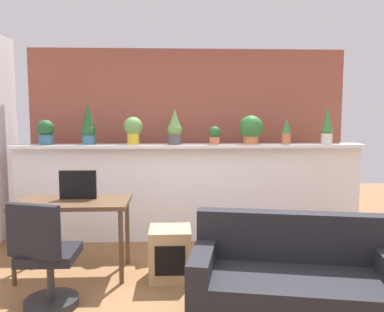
% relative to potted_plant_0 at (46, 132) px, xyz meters
% --- Properties ---
extents(divider_wall, '(4.34, 0.16, 1.19)m').
position_rel_potted_plant_0_xyz_m(divider_wall, '(1.77, 0.02, -0.79)').
color(divider_wall, white).
rests_on(divider_wall, ground).
extents(plant_shelf, '(4.34, 0.32, 0.04)m').
position_rel_potted_plant_0_xyz_m(plant_shelf, '(1.77, -0.02, -0.18)').
color(plant_shelf, white).
rests_on(plant_shelf, divider_wall).
extents(brick_wall_behind, '(4.34, 0.10, 2.50)m').
position_rel_potted_plant_0_xyz_m(brick_wall_behind, '(1.77, 0.62, -0.14)').
color(brick_wall_behind, '#9E5442').
rests_on(brick_wall_behind, ground).
extents(potted_plant_0, '(0.21, 0.21, 0.31)m').
position_rel_potted_plant_0_xyz_m(potted_plant_0, '(0.00, 0.00, 0.00)').
color(potted_plant_0, '#386B84').
rests_on(potted_plant_0, plant_shelf).
extents(potted_plant_1, '(0.18, 0.18, 0.53)m').
position_rel_potted_plant_0_xyz_m(potted_plant_1, '(0.52, 0.02, 0.08)').
color(potted_plant_1, '#386B84').
rests_on(potted_plant_1, plant_shelf).
extents(potted_plant_2, '(0.23, 0.23, 0.34)m').
position_rel_potted_plant_0_xyz_m(potted_plant_2, '(1.07, -0.00, 0.04)').
color(potted_plant_2, gold).
rests_on(potted_plant_2, plant_shelf).
extents(potted_plant_3, '(0.17, 0.17, 0.43)m').
position_rel_potted_plant_0_xyz_m(potted_plant_3, '(1.58, -0.06, 0.05)').
color(potted_plant_3, '#4C4C51').
rests_on(potted_plant_3, plant_shelf).
extents(potted_plant_4, '(0.15, 0.15, 0.22)m').
position_rel_potted_plant_0_xyz_m(potted_plant_4, '(2.08, -0.06, -0.04)').
color(potted_plant_4, '#C66B42').
rests_on(potted_plant_4, plant_shelf).
extents(potted_plant_5, '(0.30, 0.30, 0.36)m').
position_rel_potted_plant_0_xyz_m(potted_plant_5, '(2.54, -0.04, 0.04)').
color(potted_plant_5, '#C66B42').
rests_on(potted_plant_5, plant_shelf).
extents(potted_plant_6, '(0.12, 0.12, 0.32)m').
position_rel_potted_plant_0_xyz_m(potted_plant_6, '(2.98, -0.05, 0.01)').
color(potted_plant_6, '#C66B42').
rests_on(potted_plant_6, plant_shelf).
extents(potted_plant_7, '(0.14, 0.14, 0.49)m').
position_rel_potted_plant_0_xyz_m(potted_plant_7, '(3.50, -0.03, 0.06)').
color(potted_plant_7, silver).
rests_on(potted_plant_7, plant_shelf).
extents(desk, '(1.10, 0.60, 0.75)m').
position_rel_potted_plant_0_xyz_m(desk, '(0.57, -1.04, -0.72)').
color(desk, brown).
rests_on(desk, ground).
extents(tv_monitor, '(0.37, 0.04, 0.29)m').
position_rel_potted_plant_0_xyz_m(tv_monitor, '(0.61, -0.96, -0.49)').
color(tv_monitor, black).
rests_on(tv_monitor, desk).
extents(office_chair, '(0.50, 0.50, 0.91)m').
position_rel_potted_plant_0_xyz_m(office_chair, '(0.53, -1.78, -1.00)').
color(office_chair, '#262628').
rests_on(office_chair, ground).
extents(side_cube_shelf, '(0.40, 0.41, 0.50)m').
position_rel_potted_plant_0_xyz_m(side_cube_shelf, '(1.53, -1.20, -1.14)').
color(side_cube_shelf, tan).
rests_on(side_cube_shelf, ground).
extents(couch, '(1.68, 1.05, 0.80)m').
position_rel_potted_plant_0_xyz_m(couch, '(2.49, -2.05, -1.11)').
color(couch, black).
rests_on(couch, ground).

